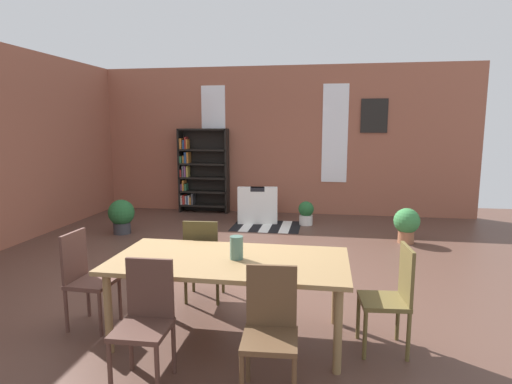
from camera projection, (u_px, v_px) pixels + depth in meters
name	position (u px, v px, depth m)	size (l,w,h in m)	color
ground_plane	(231.00, 279.00, 5.49)	(11.33, 11.33, 0.00)	#51372D
back_wall_brick	(273.00, 141.00, 9.55)	(8.79, 0.12, 3.27)	#9C5944
window_pane_0	(214.00, 133.00, 9.67)	(0.55, 0.02, 2.13)	white
window_pane_1	(335.00, 134.00, 9.23)	(0.55, 0.02, 2.13)	white
dining_table	(229.00, 266.00, 3.90)	(2.16, 1.08, 0.77)	olive
vase_on_table	(237.00, 248.00, 3.86)	(0.12, 0.12, 0.21)	#4C7266
tealight_candle_0	(144.00, 261.00, 3.75)	(0.04, 0.04, 0.04)	silver
dining_chair_head_right	(392.00, 295.00, 3.70)	(0.43, 0.43, 0.95)	brown
dining_chair_near_left	(146.00, 318.00, 3.26)	(0.41, 0.41, 0.95)	#492E26
dining_chair_head_left	(85.00, 276.00, 4.17)	(0.42, 0.42, 0.95)	brown
dining_chair_far_left	(203.00, 257.00, 4.76)	(0.43, 0.43, 0.95)	#453B1E
dining_chair_near_right	(270.00, 327.00, 3.11)	(0.42, 0.42, 0.95)	brown
bookshelf_tall	(200.00, 171.00, 9.67)	(1.13, 0.31, 1.91)	black
armchair_white	(258.00, 208.00, 8.86)	(0.91, 0.91, 0.75)	white
potted_plant_by_shelf	(306.00, 213.00, 8.49)	(0.31, 0.31, 0.48)	silver
potted_plant_corner	(407.00, 223.00, 7.16)	(0.43, 0.43, 0.60)	#9E6042
potted_plant_window	(121.00, 215.00, 7.79)	(0.48, 0.48, 0.63)	#333338
striped_rug	(266.00, 226.00, 8.40)	(1.33, 1.04, 0.01)	black
framed_picture	(374.00, 116.00, 9.04)	(0.56, 0.03, 0.72)	black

